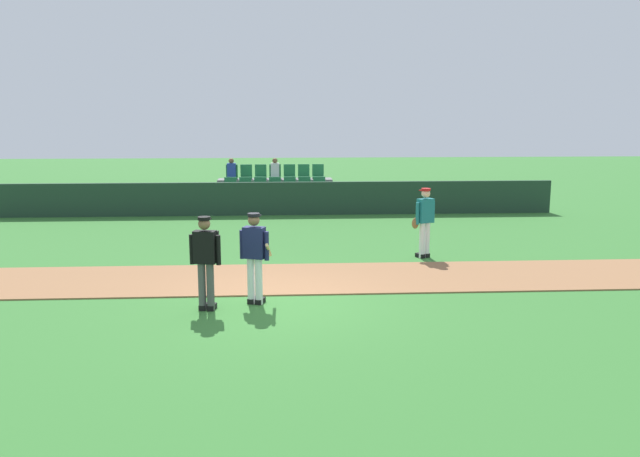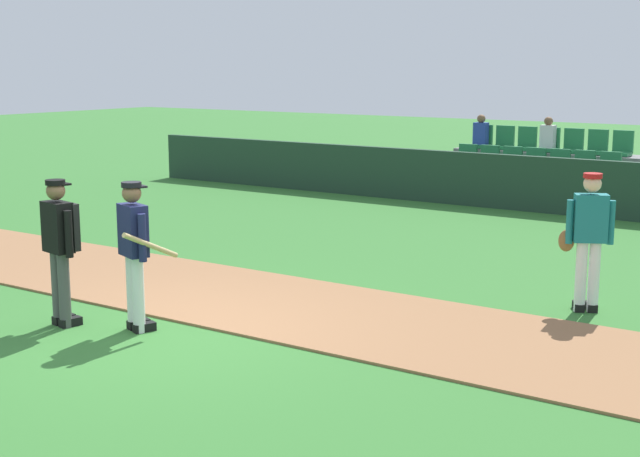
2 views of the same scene
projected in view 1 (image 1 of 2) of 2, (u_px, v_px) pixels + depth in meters
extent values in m
plane|color=#33702D|center=(270.00, 303.00, 12.48)|extent=(80.00, 80.00, 0.00)
cube|color=#936642|center=(271.00, 279.00, 14.21)|extent=(28.00, 2.65, 0.03)
cube|color=#1E3828|center=(275.00, 199.00, 22.98)|extent=(20.00, 0.16, 1.18)
cube|color=slate|center=(275.00, 205.00, 24.48)|extent=(4.45, 2.10, 0.30)
cube|color=slate|center=(275.00, 197.00, 24.00)|extent=(4.35, 0.85, 0.40)
cube|color=#237542|center=(230.00, 191.00, 23.77)|extent=(0.44, 0.40, 0.08)
cube|color=#237542|center=(230.00, 184.00, 23.94)|extent=(0.44, 0.08, 0.50)
cube|color=#237542|center=(245.00, 191.00, 23.80)|extent=(0.44, 0.40, 0.08)
cube|color=#237542|center=(245.00, 184.00, 23.97)|extent=(0.44, 0.08, 0.50)
cube|color=#237542|center=(260.00, 191.00, 23.83)|extent=(0.44, 0.40, 0.08)
cube|color=#237542|center=(260.00, 184.00, 24.00)|extent=(0.44, 0.08, 0.50)
cube|color=#237542|center=(275.00, 191.00, 23.86)|extent=(0.44, 0.40, 0.08)
cube|color=#237542|center=(275.00, 184.00, 24.03)|extent=(0.44, 0.08, 0.50)
cube|color=#237542|center=(290.00, 191.00, 23.89)|extent=(0.44, 0.40, 0.08)
cube|color=#237542|center=(290.00, 183.00, 24.07)|extent=(0.44, 0.08, 0.50)
cube|color=#237542|center=(305.00, 191.00, 23.93)|extent=(0.44, 0.40, 0.08)
cube|color=#237542|center=(305.00, 183.00, 24.10)|extent=(0.44, 0.08, 0.50)
cube|color=#237542|center=(320.00, 191.00, 23.96)|extent=(0.44, 0.40, 0.08)
cube|color=#237542|center=(319.00, 183.00, 24.13)|extent=(0.44, 0.08, 0.50)
cube|color=slate|center=(275.00, 184.00, 24.77)|extent=(4.35, 0.85, 0.40)
cube|color=#237542|center=(232.00, 178.00, 24.53)|extent=(0.44, 0.40, 0.08)
cube|color=#237542|center=(232.00, 171.00, 24.70)|extent=(0.44, 0.08, 0.50)
cube|color=#263F99|center=(231.00, 170.00, 24.53)|extent=(0.32, 0.22, 0.52)
sphere|color=brown|center=(231.00, 161.00, 24.46)|extent=(0.20, 0.20, 0.20)
cube|color=#237542|center=(246.00, 178.00, 24.56)|extent=(0.44, 0.40, 0.08)
cube|color=#237542|center=(246.00, 171.00, 24.73)|extent=(0.44, 0.08, 0.50)
cube|color=#237542|center=(261.00, 178.00, 24.59)|extent=(0.44, 0.40, 0.08)
cube|color=#237542|center=(261.00, 171.00, 24.77)|extent=(0.44, 0.08, 0.50)
cube|color=#237542|center=(275.00, 178.00, 24.63)|extent=(0.44, 0.40, 0.08)
cube|color=#237542|center=(275.00, 171.00, 24.80)|extent=(0.44, 0.08, 0.50)
cube|color=silver|center=(275.00, 170.00, 24.62)|extent=(0.32, 0.22, 0.52)
sphere|color=brown|center=(275.00, 161.00, 24.56)|extent=(0.20, 0.20, 0.20)
cube|color=#237542|center=(290.00, 178.00, 24.66)|extent=(0.44, 0.40, 0.08)
cube|color=#237542|center=(289.00, 171.00, 24.83)|extent=(0.44, 0.08, 0.50)
cube|color=#237542|center=(304.00, 178.00, 24.69)|extent=(0.44, 0.40, 0.08)
cube|color=#237542|center=(304.00, 171.00, 24.86)|extent=(0.44, 0.08, 0.50)
cube|color=#237542|center=(318.00, 178.00, 24.72)|extent=(0.44, 0.40, 0.08)
cube|color=#237542|center=(318.00, 171.00, 24.89)|extent=(0.44, 0.08, 0.50)
cylinder|color=white|center=(251.00, 281.00, 12.34)|extent=(0.14, 0.14, 0.90)
cylinder|color=white|center=(259.00, 281.00, 12.29)|extent=(0.14, 0.14, 0.90)
cube|color=black|center=(253.00, 300.00, 12.47)|extent=(0.20, 0.29, 0.10)
cube|color=black|center=(260.00, 301.00, 12.42)|extent=(0.20, 0.29, 0.10)
cube|color=#191E47|center=(254.00, 243.00, 12.18)|extent=(0.45, 0.35, 0.60)
cylinder|color=#191E47|center=(242.00, 244.00, 12.26)|extent=(0.09, 0.09, 0.55)
cylinder|color=#191E47|center=(267.00, 246.00, 12.12)|extent=(0.09, 0.09, 0.55)
sphere|color=brown|center=(254.00, 220.00, 12.11)|extent=(0.22, 0.22, 0.22)
cylinder|color=black|center=(254.00, 215.00, 12.09)|extent=(0.23, 0.23, 0.06)
cube|color=black|center=(256.00, 216.00, 12.19)|extent=(0.21, 0.18, 0.02)
cylinder|color=tan|center=(269.00, 250.00, 12.23)|extent=(0.11, 0.80, 0.41)
cylinder|color=#4C4C4C|center=(202.00, 287.00, 11.93)|extent=(0.14, 0.14, 0.90)
cylinder|color=#4C4C4C|center=(210.00, 287.00, 11.91)|extent=(0.14, 0.14, 0.90)
cube|color=black|center=(204.00, 307.00, 12.06)|extent=(0.17, 0.28, 0.10)
cube|color=black|center=(212.00, 307.00, 12.04)|extent=(0.17, 0.28, 0.10)
cube|color=black|center=(205.00, 247.00, 11.78)|extent=(0.44, 0.29, 0.60)
cylinder|color=black|center=(192.00, 249.00, 11.83)|extent=(0.09, 0.09, 0.55)
cylinder|color=black|center=(218.00, 250.00, 11.76)|extent=(0.09, 0.09, 0.55)
sphere|color=brown|center=(204.00, 224.00, 11.71)|extent=(0.22, 0.22, 0.22)
cylinder|color=black|center=(204.00, 218.00, 11.69)|extent=(0.23, 0.23, 0.06)
cube|color=black|center=(206.00, 219.00, 11.79)|extent=(0.20, 0.15, 0.02)
cube|color=black|center=(207.00, 246.00, 11.91)|extent=(0.45, 0.16, 0.56)
cylinder|color=white|center=(422.00, 240.00, 16.22)|extent=(0.14, 0.14, 0.90)
cylinder|color=white|center=(427.00, 240.00, 16.30)|extent=(0.14, 0.14, 0.90)
cube|color=black|center=(420.00, 255.00, 16.34)|extent=(0.23, 0.29, 0.10)
cube|color=black|center=(425.00, 255.00, 16.42)|extent=(0.23, 0.29, 0.10)
cube|color=#197075|center=(425.00, 211.00, 16.13)|extent=(0.46, 0.38, 0.60)
cylinder|color=#197075|center=(417.00, 213.00, 16.01)|extent=(0.09, 0.09, 0.55)
cylinder|color=#197075|center=(433.00, 212.00, 16.26)|extent=(0.09, 0.09, 0.55)
sphere|color=beige|center=(426.00, 193.00, 16.05)|extent=(0.22, 0.22, 0.22)
cylinder|color=#B21919|center=(426.00, 189.00, 16.03)|extent=(0.23, 0.23, 0.06)
cube|color=#B21919|center=(423.00, 190.00, 16.12)|extent=(0.22, 0.19, 0.02)
ellipsoid|color=brown|center=(415.00, 223.00, 16.08)|extent=(0.23, 0.20, 0.28)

